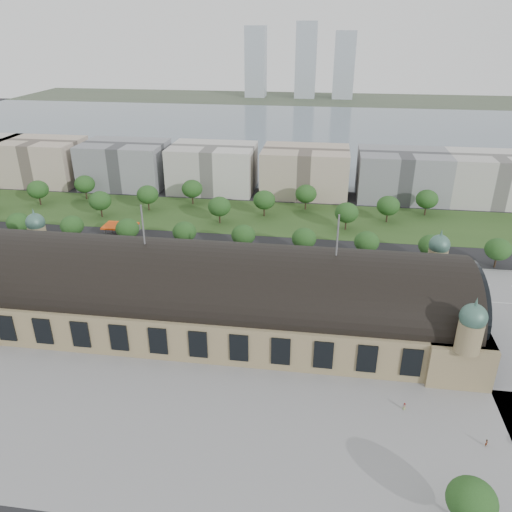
# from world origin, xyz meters

# --- Properties ---
(ground) EXTENTS (900.00, 900.00, 0.00)m
(ground) POSITION_xyz_m (0.00, 0.00, 0.00)
(ground) COLOR black
(ground) RESTS_ON ground
(station) EXTENTS (150.00, 48.40, 44.30)m
(station) POSITION_xyz_m (0.00, 0.00, 10.28)
(station) COLOR #867953
(station) RESTS_ON ground
(plaza_south) EXTENTS (190.00, 48.00, 0.12)m
(plaza_south) POSITION_xyz_m (10.00, -44.00, 0.00)
(plaza_south) COLOR gray
(plaza_south) RESTS_ON ground
(road_slab) EXTENTS (260.00, 26.00, 0.10)m
(road_slab) POSITION_xyz_m (-20.00, 38.00, 0.00)
(road_slab) COLOR black
(road_slab) RESTS_ON ground
(grass_belt) EXTENTS (300.00, 45.00, 0.10)m
(grass_belt) POSITION_xyz_m (-15.00, 93.00, 0.00)
(grass_belt) COLOR #2C4A1D
(grass_belt) RESTS_ON ground
(petrol_station) EXTENTS (14.00, 13.00, 5.05)m
(petrol_station) POSITION_xyz_m (-53.91, 65.28, 2.95)
(petrol_station) COLOR #ED480D
(petrol_station) RESTS_ON ground
(lake) EXTENTS (700.00, 320.00, 0.08)m
(lake) POSITION_xyz_m (0.00, 298.00, 0.00)
(lake) COLOR slate
(lake) RESTS_ON ground
(far_shore) EXTENTS (700.00, 120.00, 0.14)m
(far_shore) POSITION_xyz_m (0.00, 498.00, 0.00)
(far_shore) COLOR #44513D
(far_shore) RESTS_ON ground
(far_tower_left) EXTENTS (24.00, 24.00, 80.00)m
(far_tower_left) POSITION_xyz_m (-60.00, 508.00, 40.00)
(far_tower_left) COLOR #9EA8B2
(far_tower_left) RESTS_ON ground
(far_tower_mid) EXTENTS (24.00, 24.00, 85.00)m
(far_tower_mid) POSITION_xyz_m (0.00, 508.00, 42.50)
(far_tower_mid) COLOR #9EA8B2
(far_tower_mid) RESTS_ON ground
(far_tower_right) EXTENTS (24.00, 24.00, 75.00)m
(far_tower_right) POSITION_xyz_m (45.00, 508.00, 37.50)
(far_tower_right) COLOR #9EA8B2
(far_tower_right) RESTS_ON ground
(office_1) EXTENTS (45.00, 32.00, 24.00)m
(office_1) POSITION_xyz_m (-130.00, 133.00, 12.00)
(office_1) COLOR #B8A490
(office_1) RESTS_ON ground
(office_2) EXTENTS (45.00, 32.00, 24.00)m
(office_2) POSITION_xyz_m (-80.00, 133.00, 12.00)
(office_2) COLOR gray
(office_2) RESTS_ON ground
(office_3) EXTENTS (45.00, 32.00, 24.00)m
(office_3) POSITION_xyz_m (-30.00, 133.00, 12.00)
(office_3) COLOR beige
(office_3) RESTS_ON ground
(office_4) EXTENTS (45.00, 32.00, 24.00)m
(office_4) POSITION_xyz_m (20.00, 133.00, 12.00)
(office_4) COLOR #B8A490
(office_4) RESTS_ON ground
(office_5) EXTENTS (45.00, 32.00, 24.00)m
(office_5) POSITION_xyz_m (70.00, 133.00, 12.00)
(office_5) COLOR gray
(office_5) RESTS_ON ground
(office_6) EXTENTS (45.00, 32.00, 24.00)m
(office_6) POSITION_xyz_m (115.00, 133.00, 12.00)
(office_6) COLOR beige
(office_6) RESTS_ON ground
(tree_row_1) EXTENTS (9.60, 9.60, 11.52)m
(tree_row_1) POSITION_xyz_m (-96.00, 53.00, 7.43)
(tree_row_1) COLOR #2D2116
(tree_row_1) RESTS_ON ground
(tree_row_2) EXTENTS (9.60, 9.60, 11.52)m
(tree_row_2) POSITION_xyz_m (-72.00, 53.00, 7.43)
(tree_row_2) COLOR #2D2116
(tree_row_2) RESTS_ON ground
(tree_row_3) EXTENTS (9.60, 9.60, 11.52)m
(tree_row_3) POSITION_xyz_m (-48.00, 53.00, 7.43)
(tree_row_3) COLOR #2D2116
(tree_row_3) RESTS_ON ground
(tree_row_4) EXTENTS (9.60, 9.60, 11.52)m
(tree_row_4) POSITION_xyz_m (-24.00, 53.00, 7.43)
(tree_row_4) COLOR #2D2116
(tree_row_4) RESTS_ON ground
(tree_row_5) EXTENTS (9.60, 9.60, 11.52)m
(tree_row_5) POSITION_xyz_m (0.00, 53.00, 7.43)
(tree_row_5) COLOR #2D2116
(tree_row_5) RESTS_ON ground
(tree_row_6) EXTENTS (9.60, 9.60, 11.52)m
(tree_row_6) POSITION_xyz_m (24.00, 53.00, 7.43)
(tree_row_6) COLOR #2D2116
(tree_row_6) RESTS_ON ground
(tree_row_7) EXTENTS (9.60, 9.60, 11.52)m
(tree_row_7) POSITION_xyz_m (48.00, 53.00, 7.43)
(tree_row_7) COLOR #2D2116
(tree_row_7) RESTS_ON ground
(tree_row_8) EXTENTS (9.60, 9.60, 11.52)m
(tree_row_8) POSITION_xyz_m (72.00, 53.00, 7.43)
(tree_row_8) COLOR #2D2116
(tree_row_8) RESTS_ON ground
(tree_row_9) EXTENTS (9.60, 9.60, 11.52)m
(tree_row_9) POSITION_xyz_m (96.00, 53.00, 7.43)
(tree_row_9) COLOR #2D2116
(tree_row_9) RESTS_ON ground
(tree_belt_1) EXTENTS (10.40, 10.40, 12.48)m
(tree_belt_1) POSITION_xyz_m (-111.00, 95.00, 8.05)
(tree_belt_1) COLOR #2D2116
(tree_belt_1) RESTS_ON ground
(tree_belt_2) EXTENTS (10.40, 10.40, 12.48)m
(tree_belt_2) POSITION_xyz_m (-92.00, 107.00, 8.05)
(tree_belt_2) COLOR #2D2116
(tree_belt_2) RESTS_ON ground
(tree_belt_3) EXTENTS (10.40, 10.40, 12.48)m
(tree_belt_3) POSITION_xyz_m (-73.00, 83.00, 8.05)
(tree_belt_3) COLOR #2D2116
(tree_belt_3) RESTS_ON ground
(tree_belt_4) EXTENTS (10.40, 10.40, 12.48)m
(tree_belt_4) POSITION_xyz_m (-54.00, 95.00, 8.05)
(tree_belt_4) COLOR #2D2116
(tree_belt_4) RESTS_ON ground
(tree_belt_5) EXTENTS (10.40, 10.40, 12.48)m
(tree_belt_5) POSITION_xyz_m (-35.00, 107.00, 8.05)
(tree_belt_5) COLOR #2D2116
(tree_belt_5) RESTS_ON ground
(tree_belt_6) EXTENTS (10.40, 10.40, 12.48)m
(tree_belt_6) POSITION_xyz_m (-16.00, 83.00, 8.05)
(tree_belt_6) COLOR #2D2116
(tree_belt_6) RESTS_ON ground
(tree_belt_7) EXTENTS (10.40, 10.40, 12.48)m
(tree_belt_7) POSITION_xyz_m (3.00, 95.00, 8.05)
(tree_belt_7) COLOR #2D2116
(tree_belt_7) RESTS_ON ground
(tree_belt_8) EXTENTS (10.40, 10.40, 12.48)m
(tree_belt_8) POSITION_xyz_m (22.00, 107.00, 8.05)
(tree_belt_8) COLOR #2D2116
(tree_belt_8) RESTS_ON ground
(tree_belt_9) EXTENTS (10.40, 10.40, 12.48)m
(tree_belt_9) POSITION_xyz_m (41.00, 83.00, 8.05)
(tree_belt_9) COLOR #2D2116
(tree_belt_9) RESTS_ON ground
(tree_belt_10) EXTENTS (10.40, 10.40, 12.48)m
(tree_belt_10) POSITION_xyz_m (60.00, 95.00, 8.05)
(tree_belt_10) COLOR #2D2116
(tree_belt_10) RESTS_ON ground
(tree_belt_11) EXTENTS (10.40, 10.40, 12.48)m
(tree_belt_11) POSITION_xyz_m (79.00, 107.00, 8.05)
(tree_belt_11) COLOR #2D2116
(tree_belt_11) RESTS_ON ground
(tree_plaza_s) EXTENTS (9.00, 9.00, 10.64)m
(tree_plaza_s) POSITION_xyz_m (60.00, -60.00, 6.80)
(tree_plaza_s) COLOR #2D2116
(tree_plaza_s) RESTS_ON ground
(traffic_car_1) EXTENTS (4.18, 1.74, 1.35)m
(traffic_car_1) POSITION_xyz_m (-91.60, 38.20, 0.67)
(traffic_car_1) COLOR #93949B
(traffic_car_1) RESTS_ON ground
(traffic_car_2) EXTENTS (5.35, 2.76, 1.44)m
(traffic_car_2) POSITION_xyz_m (-74.40, 35.94, 0.72)
(traffic_car_2) COLOR black
(traffic_car_2) RESTS_ON ground
(traffic_car_3) EXTENTS (4.86, 2.19, 1.38)m
(traffic_car_3) POSITION_xyz_m (-24.24, 44.18, 0.69)
(traffic_car_3) COLOR maroon
(traffic_car_3) RESTS_ON ground
(traffic_car_4) EXTENTS (3.94, 1.86, 1.30)m
(traffic_car_4) POSITION_xyz_m (-10.24, 28.55, 0.65)
(traffic_car_4) COLOR #192147
(traffic_car_4) RESTS_ON ground
(traffic_car_5) EXTENTS (4.73, 2.12, 1.51)m
(traffic_car_5) POSITION_xyz_m (50.10, 43.41, 0.75)
(traffic_car_5) COLOR slate
(traffic_car_5) RESTS_ON ground
(traffic_car_6) EXTENTS (4.96, 2.45, 1.35)m
(traffic_car_6) POSITION_xyz_m (70.70, 29.21, 0.68)
(traffic_car_6) COLOR silver
(traffic_car_6) RESTS_ON ground
(parked_car_0) EXTENTS (4.22, 2.72, 1.31)m
(parked_car_0) POSITION_xyz_m (-80.00, 25.00, 0.66)
(parked_car_0) COLOR black
(parked_car_0) RESTS_ON ground
(parked_car_1) EXTENTS (6.52, 5.19, 1.65)m
(parked_car_1) POSITION_xyz_m (-67.10, 23.76, 0.82)
(parked_car_1) COLOR maroon
(parked_car_1) RESTS_ON ground
(parked_car_2) EXTENTS (5.47, 4.96, 1.53)m
(parked_car_2) POSITION_xyz_m (-42.30, 25.00, 0.77)
(parked_car_2) COLOR #201C4F
(parked_car_2) RESTS_ON ground
(parked_car_3) EXTENTS (4.92, 3.32, 1.55)m
(parked_car_3) POSITION_xyz_m (-37.23, 25.00, 0.78)
(parked_car_3) COLOR #595D60
(parked_car_3) RESTS_ON ground
(parked_car_4) EXTENTS (4.84, 3.34, 1.51)m
(parked_car_4) POSITION_xyz_m (-29.63, 21.00, 0.76)
(parked_car_4) COLOR silver
(parked_car_4) RESTS_ON ground
(parked_car_5) EXTENTS (5.51, 3.94, 1.39)m
(parked_car_5) POSITION_xyz_m (-45.37, 21.00, 0.70)
(parked_car_5) COLOR gray
(parked_car_5) RESTS_ON ground
(parked_car_6) EXTENTS (4.91, 3.57, 1.32)m
(parked_car_6) POSITION_xyz_m (-18.00, 22.27, 0.66)
(parked_car_6) COLOR black
(parked_car_6) RESTS_ON ground
(bus_west) EXTENTS (12.34, 3.84, 3.38)m
(bus_west) POSITION_xyz_m (-25.00, 32.00, 1.69)
(bus_west) COLOR #B81D30
(bus_west) RESTS_ON ground
(bus_mid) EXTENTS (11.69, 3.26, 3.22)m
(bus_mid) POSITION_xyz_m (-2.01, 27.00, 1.61)
(bus_mid) COLOR #BFB4AF
(bus_mid) RESTS_ON ground
(bus_east) EXTENTS (12.15, 3.33, 3.35)m
(bus_east) POSITION_xyz_m (40.00, 27.00, 1.68)
(bus_east) COLOR beige
(bus_east) RESTS_ON ground
(pedestrian_0) EXTENTS (0.99, 0.64, 1.91)m
(pedestrian_0) POSITION_xyz_m (52.66, -30.32, 0.95)
(pedestrian_0) COLOR gray
(pedestrian_0) RESTS_ON ground
(pedestrian_1) EXTENTS (0.78, 0.86, 1.97)m
(pedestrian_1) POSITION_xyz_m (68.95, -39.51, 0.99)
(pedestrian_1) COLOR gray
(pedestrian_1) RESTS_ON ground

